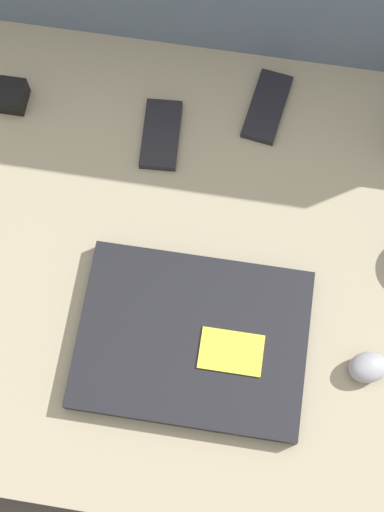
# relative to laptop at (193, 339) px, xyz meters

# --- Properties ---
(ground_plane) EXTENTS (8.00, 8.00, 0.00)m
(ground_plane) POSITION_rel_laptop_xyz_m (-0.02, 0.12, -0.15)
(ground_plane) COLOR #4C4742
(couch_seat) EXTENTS (1.17, 0.76, 0.13)m
(couch_seat) POSITION_rel_laptop_xyz_m (-0.02, 0.12, -0.08)
(couch_seat) COLOR gray
(couch_seat) RESTS_ON ground_plane
(laptop) EXTENTS (0.33, 0.25, 0.03)m
(laptop) POSITION_rel_laptop_xyz_m (0.00, 0.00, 0.00)
(laptop) COLOR black
(laptop) RESTS_ON couch_seat
(computer_mouse) EXTENTS (0.07, 0.06, 0.03)m
(computer_mouse) POSITION_rel_laptop_xyz_m (0.25, -0.00, 0.00)
(computer_mouse) COLOR gray
(computer_mouse) RESTS_ON couch_seat
(phone_silver) EXTENTS (0.07, 0.13, 0.01)m
(phone_silver) POSITION_rel_laptop_xyz_m (0.06, 0.40, -0.01)
(phone_silver) COLOR black
(phone_silver) RESTS_ON couch_seat
(phone_black) EXTENTS (0.07, 0.12, 0.01)m
(phone_black) POSITION_rel_laptop_xyz_m (-0.10, 0.32, -0.01)
(phone_black) COLOR black
(phone_black) RESTS_ON couch_seat
(charger_brick) EXTENTS (0.04, 0.05, 0.04)m
(charger_brick) POSITION_rel_laptop_xyz_m (-0.35, 0.35, 0.01)
(charger_brick) COLOR black
(charger_brick) RESTS_ON couch_seat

